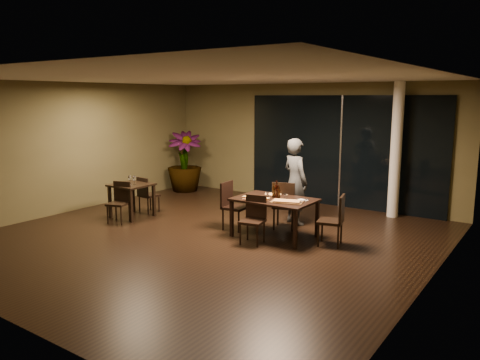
% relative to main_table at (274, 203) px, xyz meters
% --- Properties ---
extents(ground, '(8.00, 8.00, 0.00)m').
position_rel_main_table_xyz_m(ground, '(-1.00, -0.80, -0.68)').
color(ground, black).
rests_on(ground, ground).
extents(wall_back, '(8.00, 0.10, 3.00)m').
position_rel_main_table_xyz_m(wall_back, '(-1.00, 3.25, 0.82)').
color(wall_back, brown).
rests_on(wall_back, ground).
extents(wall_left, '(0.10, 8.00, 3.00)m').
position_rel_main_table_xyz_m(wall_left, '(-5.05, -0.80, 0.82)').
color(wall_left, brown).
rests_on(wall_left, ground).
extents(wall_right, '(0.10, 8.00, 3.00)m').
position_rel_main_table_xyz_m(wall_right, '(3.05, -0.80, 0.82)').
color(wall_right, brown).
rests_on(wall_right, ground).
extents(ceiling, '(8.00, 8.00, 0.04)m').
position_rel_main_table_xyz_m(ceiling, '(-1.00, -0.80, 2.34)').
color(ceiling, silver).
rests_on(ceiling, wall_back).
extents(window_panel, '(5.00, 0.06, 2.70)m').
position_rel_main_table_xyz_m(window_panel, '(0.00, 3.16, 0.67)').
color(window_panel, black).
rests_on(window_panel, ground).
extents(column, '(0.24, 0.24, 3.00)m').
position_rel_main_table_xyz_m(column, '(1.40, 2.85, 0.82)').
color(column, white).
rests_on(column, ground).
extents(main_table, '(1.50, 1.00, 0.75)m').
position_rel_main_table_xyz_m(main_table, '(0.00, 0.00, 0.00)').
color(main_table, black).
rests_on(main_table, ground).
extents(side_table, '(0.80, 0.80, 0.75)m').
position_rel_main_table_xyz_m(side_table, '(-3.40, -0.50, -0.05)').
color(side_table, black).
rests_on(side_table, ground).
extents(chair_main_far, '(0.58, 0.58, 0.99)m').
position_rel_main_table_xyz_m(chair_main_far, '(-0.09, 0.55, -0.12)').
color(chair_main_far, black).
rests_on(chair_main_far, ground).
extents(chair_main_near, '(0.47, 0.47, 0.88)m').
position_rel_main_table_xyz_m(chair_main_near, '(-0.12, -0.53, -0.19)').
color(chair_main_near, black).
rests_on(chair_main_near, ground).
extents(chair_main_left, '(0.49, 0.49, 0.97)m').
position_rel_main_table_xyz_m(chair_main_left, '(-1.00, -0.02, -0.14)').
color(chair_main_left, black).
rests_on(chair_main_left, ground).
extents(chair_main_right, '(0.52, 0.52, 0.93)m').
position_rel_main_table_xyz_m(chair_main_right, '(1.18, 0.15, -0.15)').
color(chair_main_right, black).
rests_on(chair_main_right, ground).
extents(chair_side_far, '(0.43, 0.43, 0.84)m').
position_rel_main_table_xyz_m(chair_side_far, '(-3.41, -0.05, -0.21)').
color(chair_side_far, black).
rests_on(chair_side_far, ground).
extents(chair_side_near, '(0.50, 0.50, 0.87)m').
position_rel_main_table_xyz_m(chair_side_near, '(-3.29, -0.94, -0.19)').
color(chair_side_near, black).
rests_on(chair_side_near, ground).
extents(diner, '(0.73, 0.62, 1.82)m').
position_rel_main_table_xyz_m(diner, '(-0.13, 1.07, 0.23)').
color(diner, '#313537').
rests_on(diner, ground).
extents(potted_plant, '(1.31, 1.31, 1.70)m').
position_rel_main_table_xyz_m(potted_plant, '(-4.38, 2.38, 0.18)').
color(potted_plant, '#204918').
rests_on(potted_plant, ground).
extents(pizza_board_left, '(0.56, 0.44, 0.01)m').
position_rel_main_table_xyz_m(pizza_board_left, '(-0.27, -0.23, 0.08)').
color(pizza_board_left, '#4E2C19').
rests_on(pizza_board_left, main_table).
extents(pizza_board_right, '(0.64, 0.44, 0.01)m').
position_rel_main_table_xyz_m(pizza_board_right, '(0.35, -0.15, 0.08)').
color(pizza_board_right, '#4F3319').
rests_on(pizza_board_right, main_table).
extents(oblong_pizza_left, '(0.50, 0.29, 0.02)m').
position_rel_main_table_xyz_m(oblong_pizza_left, '(-0.27, -0.23, 0.10)').
color(oblong_pizza_left, maroon).
rests_on(oblong_pizza_left, pizza_board_left).
extents(oblong_pizza_right, '(0.51, 0.36, 0.02)m').
position_rel_main_table_xyz_m(oblong_pizza_right, '(0.35, -0.15, 0.10)').
color(oblong_pizza_right, '#681909').
rests_on(oblong_pizza_right, pizza_board_right).
extents(round_pizza, '(0.27, 0.27, 0.01)m').
position_rel_main_table_xyz_m(round_pizza, '(-0.18, 0.30, 0.08)').
color(round_pizza, red).
rests_on(round_pizza, main_table).
extents(bottle_a, '(0.06, 0.06, 0.28)m').
position_rel_main_table_xyz_m(bottle_a, '(-0.07, 0.08, 0.21)').
color(bottle_a, black).
rests_on(bottle_a, main_table).
extents(bottle_b, '(0.05, 0.05, 0.25)m').
position_rel_main_table_xyz_m(bottle_b, '(0.08, 0.02, 0.20)').
color(bottle_b, black).
rests_on(bottle_b, main_table).
extents(bottle_c, '(0.07, 0.07, 0.33)m').
position_rel_main_table_xyz_m(bottle_c, '(-0.01, 0.10, 0.24)').
color(bottle_c, black).
rests_on(bottle_c, main_table).
extents(tumbler_left, '(0.07, 0.07, 0.09)m').
position_rel_main_table_xyz_m(tumbler_left, '(-0.23, 0.09, 0.12)').
color(tumbler_left, white).
rests_on(tumbler_left, main_table).
extents(tumbler_right, '(0.08, 0.08, 0.09)m').
position_rel_main_table_xyz_m(tumbler_right, '(0.17, 0.13, 0.12)').
color(tumbler_right, white).
rests_on(tumbler_right, main_table).
extents(napkin_near, '(0.19, 0.12, 0.01)m').
position_rel_main_table_xyz_m(napkin_near, '(0.53, -0.13, 0.08)').
color(napkin_near, white).
rests_on(napkin_near, main_table).
extents(napkin_far, '(0.19, 0.12, 0.01)m').
position_rel_main_table_xyz_m(napkin_far, '(0.52, 0.16, 0.08)').
color(napkin_far, silver).
rests_on(napkin_far, main_table).
extents(wine_glass_a, '(0.08, 0.08, 0.17)m').
position_rel_main_table_xyz_m(wine_glass_a, '(-3.49, -0.46, 0.16)').
color(wine_glass_a, white).
rests_on(wine_glass_a, side_table).
extents(wine_glass_b, '(0.08, 0.08, 0.19)m').
position_rel_main_table_xyz_m(wine_glass_b, '(-3.27, -0.53, 0.17)').
color(wine_glass_b, white).
rests_on(wine_glass_b, side_table).
extents(side_napkin, '(0.20, 0.14, 0.01)m').
position_rel_main_table_xyz_m(side_napkin, '(-3.37, -0.67, 0.08)').
color(side_napkin, white).
rests_on(side_napkin, side_table).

